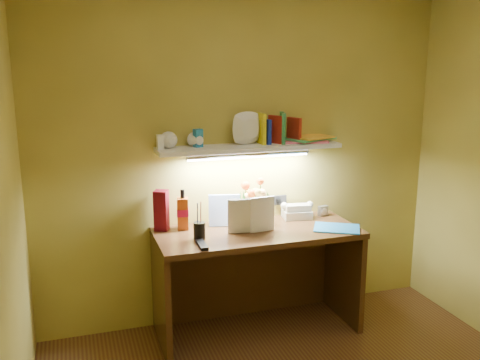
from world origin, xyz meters
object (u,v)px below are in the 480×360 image
object	(u,v)px
whisky_bottle	(183,209)
desk_clock	(323,211)
desk	(257,281)
telephone	(297,210)
flower_bouquet	(254,202)

from	to	relation	value
whisky_bottle	desk_clock	bearing A→B (deg)	-0.23
desk	whisky_bottle	world-z (taller)	whisky_bottle
telephone	flower_bouquet	bearing A→B (deg)	-166.85
desk	flower_bouquet	size ratio (longest dim) A/B	4.40
flower_bouquet	whisky_bottle	size ratio (longest dim) A/B	1.13
flower_bouquet	telephone	distance (m)	0.36
desk_clock	desk	bearing A→B (deg)	-177.38
desk	telephone	world-z (taller)	telephone
desk	whisky_bottle	xyz separation A→B (m)	(-0.48, 0.19, 0.52)
flower_bouquet	telephone	bearing A→B (deg)	4.19
whisky_bottle	telephone	bearing A→B (deg)	0.09
flower_bouquet	desk_clock	bearing A→B (deg)	2.04
flower_bouquet	telephone	size ratio (longest dim) A/B	1.56
desk	flower_bouquet	bearing A→B (deg)	80.63
desk	flower_bouquet	world-z (taller)	flower_bouquet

